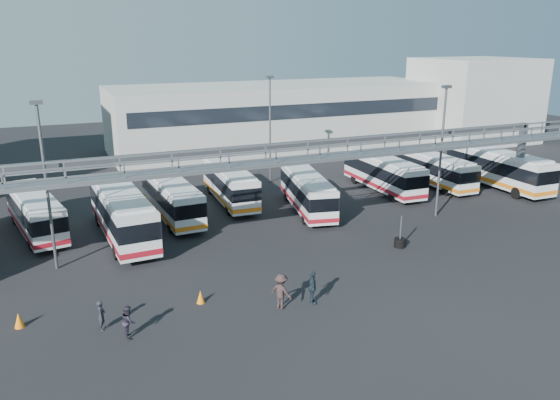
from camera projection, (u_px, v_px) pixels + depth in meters
name	position (u px, v px, depth m)	size (l,w,h in m)	color
ground	(350.00, 275.00, 32.55)	(140.00, 140.00, 0.00)	black
gantry	(307.00, 165.00, 36.14)	(51.40, 5.15, 7.10)	gray
warehouse	(280.00, 116.00, 69.39)	(42.00, 14.00, 8.00)	#9E9E99
building_right	(474.00, 100.00, 73.64)	(14.00, 12.00, 11.00)	#B2B2AD
light_pole_left	(46.00, 178.00, 31.82)	(0.70, 0.35, 10.21)	#4C4F54
light_pole_mid	(442.00, 145.00, 41.66)	(0.70, 0.35, 10.21)	#4C4F54
light_pole_back	(270.00, 124.00, 51.78)	(0.70, 0.35, 10.21)	#4C4F54
bus_1	(35.00, 211.00, 38.92)	(4.11, 10.30, 3.05)	silver
bus_2	(122.00, 212.00, 37.93)	(3.22, 11.63, 3.50)	silver
bus_3	(172.00, 197.00, 42.28)	(2.79, 10.32, 3.11)	silver
bus_4	(230.00, 183.00, 46.39)	(3.01, 10.40, 3.12)	silver
bus_5	(307.00, 191.00, 44.14)	(4.37, 10.33, 3.05)	silver
bus_7	(383.00, 172.00, 49.85)	(2.86, 10.65, 3.21)	silver
bus_8	(434.00, 169.00, 51.66)	(2.55, 10.02, 3.03)	silver
bus_9	(498.00, 167.00, 51.04)	(2.84, 11.53, 3.49)	silver
pedestrian_a	(101.00, 315.00, 26.25)	(0.55, 0.36, 1.52)	black
pedestrian_b	(129.00, 321.00, 25.60)	(0.77, 0.60, 1.59)	#25212D
pedestrian_c	(281.00, 291.00, 28.28)	(1.24, 0.71, 1.92)	#322221
pedestrian_d	(312.00, 288.00, 28.78)	(1.07, 0.45, 1.83)	#1A272F
cone_left	(19.00, 320.00, 26.56)	(0.48, 0.48, 0.76)	orange
cone_right	(201.00, 297.00, 29.02)	(0.44, 0.44, 0.71)	orange
tire_stack	(400.00, 242.00, 36.76)	(0.77, 0.77, 2.21)	black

